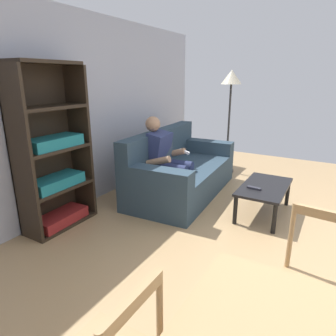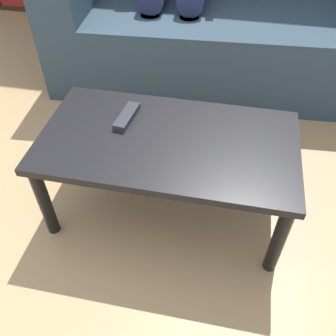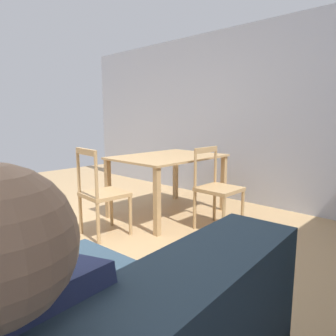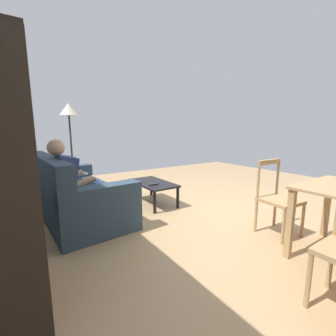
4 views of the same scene
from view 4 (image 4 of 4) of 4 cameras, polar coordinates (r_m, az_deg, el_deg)
The scene contains 8 objects.
ground_plane at distance 3.78m, azimuth 14.41°, elevation -10.78°, with size 8.25×8.25×0.00m, color tan.
couch at distance 3.65m, azimuth -22.84°, elevation -6.49°, with size 2.11×1.12×0.94m.
person_lounging at distance 3.27m, azimuth -22.63°, elevation -3.23°, with size 0.61×0.87×1.19m.
coffee_table at distance 3.99m, azimuth -3.94°, elevation -4.35°, with size 0.97×0.53×0.39m.
tv_remote at distance 3.78m, azimuth -3.70°, elevation -4.16°, with size 0.05×0.17×0.02m, color #2D2D38.
bookshelf at distance 1.91m, azimuth -36.39°, elevation -7.61°, with size 0.84×0.36×1.87m.
dining_chair_facing_couch at distance 3.14m, azimuth 26.28°, elevation -7.14°, with size 0.46×0.46×0.93m.
floor_lamp at distance 4.94m, azimuth -23.93°, elevation 11.62°, with size 0.36×0.36×1.82m.
Camera 4 is at (-2.32, 2.69, 1.31)m, focal length 23.86 mm.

